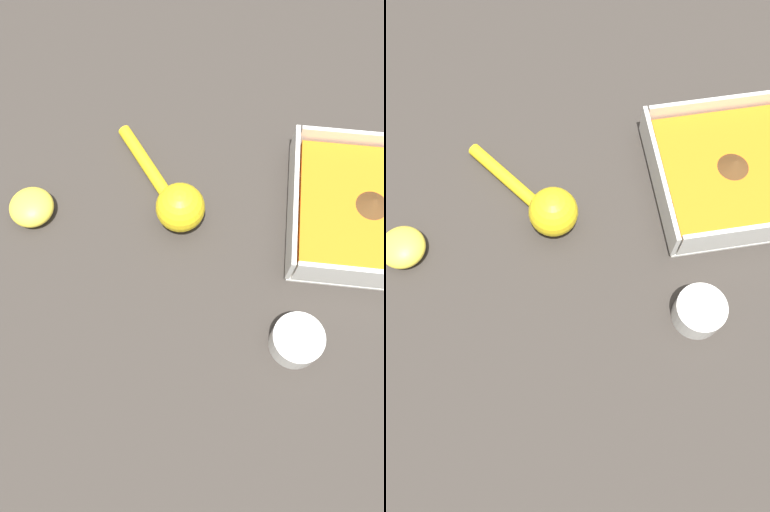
% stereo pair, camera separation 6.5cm
% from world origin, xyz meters
% --- Properties ---
extents(ground_plane, '(4.00, 4.00, 0.00)m').
position_xyz_m(ground_plane, '(0.00, 0.00, 0.00)').
color(ground_plane, '#332D28').
extents(square_dish, '(0.21, 0.21, 0.06)m').
position_xyz_m(square_dish, '(-0.01, -0.00, 0.02)').
color(square_dish, silver).
rests_on(square_dish, ground_plane).
extents(spice_bowl, '(0.06, 0.06, 0.04)m').
position_xyz_m(spice_bowl, '(0.18, -0.09, 0.02)').
color(spice_bowl, silver).
rests_on(spice_bowl, ground_plane).
extents(lemon_squeezer, '(0.17, 0.14, 0.07)m').
position_xyz_m(lemon_squeezer, '(0.01, -0.26, 0.03)').
color(lemon_squeezer, yellow).
rests_on(lemon_squeezer, ground_plane).
extents(lemon_half, '(0.06, 0.06, 0.03)m').
position_xyz_m(lemon_half, '(0.04, -0.46, 0.02)').
color(lemon_half, yellow).
rests_on(lemon_half, ground_plane).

